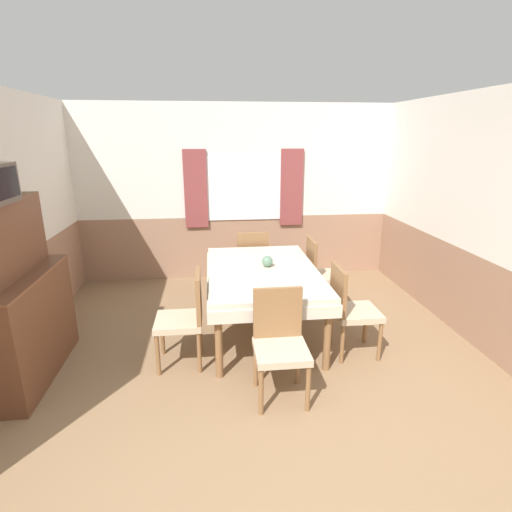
% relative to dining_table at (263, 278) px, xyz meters
% --- Properties ---
extents(wall_back, '(5.08, 0.10, 2.60)m').
position_rel_dining_table_xyz_m(wall_back, '(-0.14, 1.95, 0.65)').
color(wall_back, white).
rests_on(wall_back, ground_plane).
extents(wall_right, '(0.05, 4.65, 2.60)m').
position_rel_dining_table_xyz_m(wall_right, '(2.22, -0.19, 0.64)').
color(wall_right, white).
rests_on(wall_right, ground_plane).
extents(dining_table, '(1.20, 1.82, 0.76)m').
position_rel_dining_table_xyz_m(dining_table, '(0.00, 0.00, 0.00)').
color(dining_table, beige).
rests_on(dining_table, ground_plane).
extents(chair_head_near, '(0.44, 0.44, 0.93)m').
position_rel_dining_table_xyz_m(chair_head_near, '(-0.00, -1.12, -0.15)').
color(chair_head_near, brown).
rests_on(chair_head_near, ground_plane).
extents(chair_left_near, '(0.44, 0.44, 0.93)m').
position_rel_dining_table_xyz_m(chair_left_near, '(-0.81, -0.54, -0.15)').
color(chair_left_near, brown).
rests_on(chair_left_near, ground_plane).
extents(chair_right_near, '(0.44, 0.44, 0.93)m').
position_rel_dining_table_xyz_m(chair_right_near, '(0.81, -0.54, -0.15)').
color(chair_right_near, brown).
rests_on(chair_right_near, ground_plane).
extents(chair_right_far, '(0.44, 0.44, 0.93)m').
position_rel_dining_table_xyz_m(chair_right_far, '(0.81, 0.54, -0.15)').
color(chair_right_far, brown).
rests_on(chair_right_far, ground_plane).
extents(chair_head_window, '(0.44, 0.44, 0.93)m').
position_rel_dining_table_xyz_m(chair_head_window, '(-0.00, 1.12, -0.15)').
color(chair_head_window, brown).
rests_on(chair_head_window, ground_plane).
extents(sideboard, '(0.46, 1.31, 1.63)m').
position_rel_dining_table_xyz_m(sideboard, '(-2.26, -0.59, 0.04)').
color(sideboard, brown).
rests_on(sideboard, ground_plane).
extents(vase, '(0.12, 0.12, 0.12)m').
position_rel_dining_table_xyz_m(vase, '(0.06, 0.07, 0.16)').
color(vase, slate).
rests_on(vase, dining_table).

